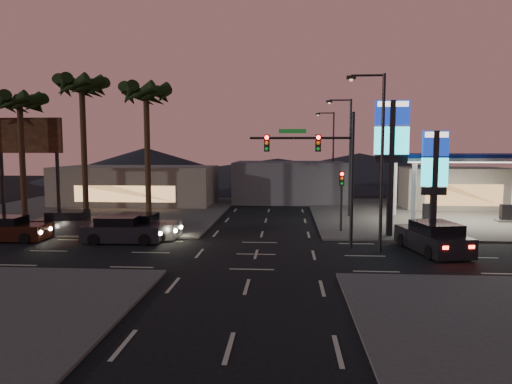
# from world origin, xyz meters

# --- Properties ---
(ground) EXTENTS (140.00, 140.00, 0.00)m
(ground) POSITION_xyz_m (0.00, 0.00, 0.00)
(ground) COLOR black
(ground) RESTS_ON ground
(corner_lot_ne) EXTENTS (24.00, 24.00, 0.12)m
(corner_lot_ne) POSITION_xyz_m (16.00, 16.00, 0.06)
(corner_lot_ne) COLOR #47443F
(corner_lot_ne) RESTS_ON ground
(corner_lot_nw) EXTENTS (24.00, 24.00, 0.12)m
(corner_lot_nw) POSITION_xyz_m (-16.00, 16.00, 0.06)
(corner_lot_nw) COLOR #47443F
(corner_lot_nw) RESTS_ON ground
(gas_station) EXTENTS (12.20, 8.20, 5.47)m
(gas_station) POSITION_xyz_m (16.00, 12.00, 5.08)
(gas_station) COLOR silver
(gas_station) RESTS_ON ground
(convenience_store) EXTENTS (10.00, 6.00, 4.00)m
(convenience_store) POSITION_xyz_m (18.00, 21.00, 2.00)
(convenience_store) COLOR #726B5B
(convenience_store) RESTS_ON ground
(pylon_sign_tall) EXTENTS (2.20, 0.35, 9.00)m
(pylon_sign_tall) POSITION_xyz_m (8.50, 5.50, 6.39)
(pylon_sign_tall) COLOR black
(pylon_sign_tall) RESTS_ON ground
(pylon_sign_short) EXTENTS (1.60, 0.35, 7.00)m
(pylon_sign_short) POSITION_xyz_m (11.00, 4.50, 4.66)
(pylon_sign_short) COLOR black
(pylon_sign_short) RESTS_ON ground
(traffic_signal_mast) EXTENTS (6.10, 0.39, 8.00)m
(traffic_signal_mast) POSITION_xyz_m (3.76, 1.99, 5.23)
(traffic_signal_mast) COLOR black
(traffic_signal_mast) RESTS_ON ground
(pedestal_signal) EXTENTS (0.32, 0.39, 4.30)m
(pedestal_signal) POSITION_xyz_m (5.50, 6.98, 2.92)
(pedestal_signal) COLOR black
(pedestal_signal) RESTS_ON ground
(streetlight_near) EXTENTS (2.14, 0.25, 10.00)m
(streetlight_near) POSITION_xyz_m (6.79, 1.00, 5.72)
(streetlight_near) COLOR black
(streetlight_near) RESTS_ON ground
(streetlight_mid) EXTENTS (2.14, 0.25, 10.00)m
(streetlight_mid) POSITION_xyz_m (6.79, 14.00, 5.72)
(streetlight_mid) COLOR black
(streetlight_mid) RESTS_ON ground
(streetlight_far) EXTENTS (2.14, 0.25, 10.00)m
(streetlight_far) POSITION_xyz_m (6.79, 28.00, 5.72)
(streetlight_far) COLOR black
(streetlight_far) RESTS_ON ground
(palm_a) EXTENTS (4.41, 4.41, 10.86)m
(palm_a) POSITION_xyz_m (-9.00, 9.50, 9.43)
(palm_a) COLOR black
(palm_a) RESTS_ON ground
(palm_b) EXTENTS (4.41, 4.41, 11.46)m
(palm_b) POSITION_xyz_m (-14.00, 9.50, 9.97)
(palm_b) COLOR black
(palm_b) RESTS_ON ground
(palm_c) EXTENTS (4.41, 4.41, 10.26)m
(palm_c) POSITION_xyz_m (-19.00, 9.50, 8.88)
(palm_c) COLOR black
(palm_c) RESTS_ON ground
(billboard) EXTENTS (6.00, 0.30, 8.50)m
(billboard) POSITION_xyz_m (-20.50, 13.00, 6.33)
(billboard) COLOR black
(billboard) RESTS_ON ground
(building_far_west) EXTENTS (16.00, 8.00, 4.00)m
(building_far_west) POSITION_xyz_m (-14.00, 22.00, 2.00)
(building_far_west) COLOR #726B5B
(building_far_west) RESTS_ON ground
(building_far_mid) EXTENTS (12.00, 9.00, 4.40)m
(building_far_mid) POSITION_xyz_m (2.00, 26.00, 2.20)
(building_far_mid) COLOR #4C4C51
(building_far_mid) RESTS_ON ground
(hill_left) EXTENTS (40.00, 40.00, 6.00)m
(hill_left) POSITION_xyz_m (-25.00, 60.00, 3.00)
(hill_left) COLOR black
(hill_left) RESTS_ON ground
(hill_right) EXTENTS (50.00, 50.00, 5.00)m
(hill_right) POSITION_xyz_m (15.00, 60.00, 2.50)
(hill_right) COLOR black
(hill_right) RESTS_ON ground
(hill_center) EXTENTS (60.00, 60.00, 4.00)m
(hill_center) POSITION_xyz_m (0.00, 60.00, 2.00)
(hill_center) COLOR black
(hill_center) RESTS_ON ground
(car_lane_a_front) EXTENTS (5.13, 2.29, 1.65)m
(car_lane_a_front) POSITION_xyz_m (-8.60, 2.75, 0.77)
(car_lane_a_front) COLOR black
(car_lane_a_front) RESTS_ON ground
(car_lane_a_mid) EXTENTS (4.88, 2.19, 1.57)m
(car_lane_a_mid) POSITION_xyz_m (-16.08, 2.72, 0.73)
(car_lane_a_mid) COLOR black
(car_lane_a_mid) RESTS_ON ground
(car_lane_b_front) EXTENTS (5.09, 2.32, 1.63)m
(car_lane_b_front) POSITION_xyz_m (-7.84, 3.98, 0.76)
(car_lane_b_front) COLOR #58585A
(car_lane_b_front) RESTS_ON ground
(car_lane_b_mid) EXTENTS (5.12, 2.43, 1.63)m
(car_lane_b_mid) POSITION_xyz_m (-12.99, 5.03, 0.76)
(car_lane_b_mid) COLOR black
(car_lane_b_mid) RESTS_ON ground
(suv_station) EXTENTS (3.19, 5.58, 1.76)m
(suv_station) POSITION_xyz_m (10.02, 1.21, 0.82)
(suv_station) COLOR black
(suv_station) RESTS_ON ground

